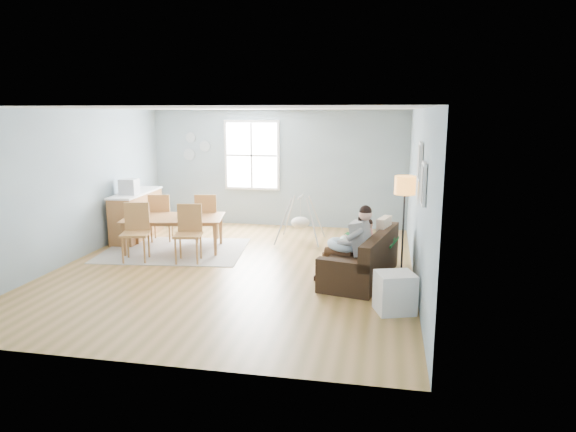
% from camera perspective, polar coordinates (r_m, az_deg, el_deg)
% --- Properties ---
extents(room, '(8.40, 9.40, 3.90)m').
position_cam_1_polar(room, '(8.55, -6.20, 9.93)').
color(room, olive).
extents(window, '(1.32, 0.08, 1.62)m').
position_cam_1_polar(window, '(12.08, -4.03, 6.73)').
color(window, white).
rests_on(window, room).
extents(pictures, '(0.05, 1.34, 0.74)m').
position_cam_1_polar(pictures, '(7.18, 14.62, 4.78)').
color(pictures, white).
rests_on(pictures, room).
extents(wall_plates, '(0.67, 0.02, 0.66)m').
position_cam_1_polar(wall_plates, '(12.51, -10.32, 7.56)').
color(wall_plates, '#8C9CA8').
rests_on(wall_plates, room).
extents(sofa, '(1.22, 2.04, 0.77)m').
position_cam_1_polar(sofa, '(8.36, 8.36, -5.10)').
color(sofa, black).
rests_on(sofa, room).
extents(green_throw, '(1.01, 0.90, 0.04)m').
position_cam_1_polar(green_throw, '(8.91, 9.05, -2.62)').
color(green_throw, '#12501E').
rests_on(green_throw, sofa).
extents(beige_pillow, '(0.25, 0.48, 0.46)m').
position_cam_1_polar(beige_pillow, '(8.67, 10.60, -1.64)').
color(beige_pillow, '#C8B399').
rests_on(beige_pillow, sofa).
extents(father, '(0.93, 0.52, 1.25)m').
position_cam_1_polar(father, '(8.03, 7.09, -2.84)').
color(father, gray).
rests_on(father, sofa).
extents(nursing_pillow, '(0.58, 0.57, 0.20)m').
position_cam_1_polar(nursing_pillow, '(8.09, 6.10, -3.21)').
color(nursing_pillow, silver).
rests_on(nursing_pillow, father).
extents(infant, '(0.14, 0.33, 0.12)m').
position_cam_1_polar(infant, '(8.10, 6.17, -2.68)').
color(infant, silver).
rests_on(infant, nursing_pillow).
extents(toddler, '(0.52, 0.36, 0.76)m').
position_cam_1_polar(toddler, '(8.45, 8.30, -2.26)').
color(toddler, silver).
rests_on(toddler, sofa).
extents(floor_lamp, '(0.33, 0.33, 1.65)m').
position_cam_1_polar(floor_lamp, '(8.35, 12.85, 2.41)').
color(floor_lamp, black).
rests_on(floor_lamp, room).
extents(storage_cube, '(0.60, 0.57, 0.54)m').
position_cam_1_polar(storage_cube, '(7.08, 11.73, -8.33)').
color(storage_cube, white).
rests_on(storage_cube, room).
extents(rug, '(2.89, 2.32, 0.01)m').
position_cam_1_polar(rug, '(10.23, -12.46, -3.73)').
color(rug, '#9D9990').
rests_on(rug, room).
extents(dining_table, '(2.05, 1.40, 0.66)m').
position_cam_1_polar(dining_table, '(10.15, -12.54, -1.97)').
color(dining_table, brown).
rests_on(dining_table, rug).
extents(chair_sw, '(0.57, 0.57, 1.04)m').
position_cam_1_polar(chair_sw, '(9.65, -16.53, -1.23)').
color(chair_sw, '#9A6735').
rests_on(chair_sw, rug).
extents(chair_se, '(0.54, 0.54, 1.02)m').
position_cam_1_polar(chair_se, '(9.35, -10.96, -1.41)').
color(chair_se, '#9A6735').
rests_on(chair_se, rug).
extents(chair_nw, '(0.55, 0.55, 1.00)m').
position_cam_1_polar(chair_nw, '(10.85, -13.98, 0.16)').
color(chair_nw, '#9A6735').
rests_on(chair_nw, rug).
extents(chair_ne, '(0.55, 0.55, 1.02)m').
position_cam_1_polar(chair_ne, '(10.59, -9.04, 0.13)').
color(chair_ne, '#9A6735').
rests_on(chair_ne, rug).
extents(counter, '(0.62, 1.79, 0.99)m').
position_cam_1_polar(counter, '(11.40, -16.45, 0.17)').
color(counter, brown).
rests_on(counter, room).
extents(monitor, '(0.36, 0.34, 0.32)m').
position_cam_1_polar(monitor, '(10.99, -17.27, 3.13)').
color(monitor, '#B2B3B8').
rests_on(monitor, counter).
extents(baby_swing, '(0.94, 0.95, 0.95)m').
position_cam_1_polar(baby_swing, '(10.57, 1.38, -0.64)').
color(baby_swing, '#B2B3B8').
rests_on(baby_swing, room).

